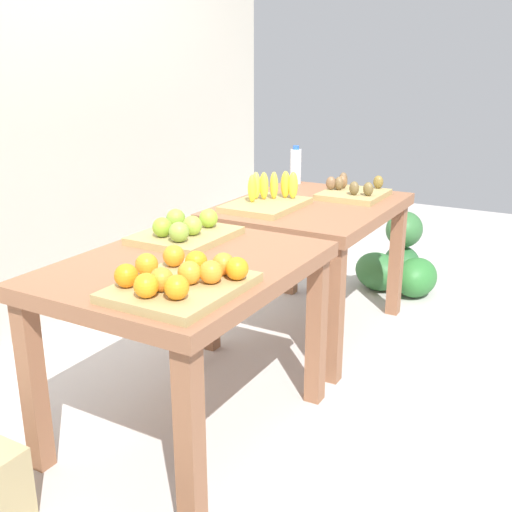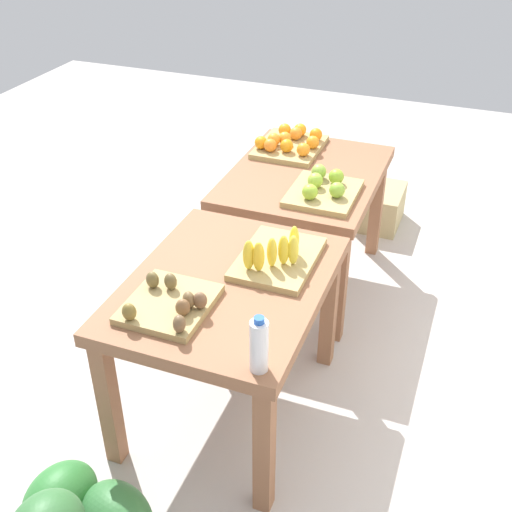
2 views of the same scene
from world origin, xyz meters
TOP-DOWN VIEW (x-y plane):
  - ground_plane at (0.00, 0.00)m, footprint 8.00×8.00m
  - back_wall at (0.00, 1.35)m, footprint 4.40×0.12m
  - display_table_left at (-0.56, 0.00)m, footprint 1.04×0.80m
  - display_table_right at (0.56, 0.00)m, footprint 1.04×0.80m
  - orange_bin at (-0.82, -0.18)m, footprint 0.44×0.39m
  - apple_bin at (-0.33, 0.17)m, footprint 0.40×0.34m
  - banana_crate at (0.36, 0.15)m, footprint 0.44×0.32m
  - kiwi_bin at (0.81, -0.13)m, footprint 0.36×0.33m
  - water_bottle at (1.01, 0.31)m, footprint 0.07×0.07m
  - watermelon_pile at (1.48, -0.23)m, footprint 0.64×0.60m

SIDE VIEW (x-z plane):
  - ground_plane at x=0.00m, z-range 0.00..0.00m
  - watermelon_pile at x=1.48m, z-range -0.06..0.41m
  - display_table_left at x=-0.56m, z-range 0.26..0.98m
  - display_table_right at x=0.56m, z-range 0.26..0.98m
  - kiwi_bin at x=0.81m, z-range 0.70..0.80m
  - apple_bin at x=-0.33m, z-range 0.70..0.81m
  - banana_crate at x=0.36m, z-range 0.68..0.85m
  - orange_bin at x=-0.82m, z-range 0.71..0.82m
  - water_bottle at x=1.01m, z-range 0.71..0.94m
  - back_wall at x=0.00m, z-range 0.00..3.00m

